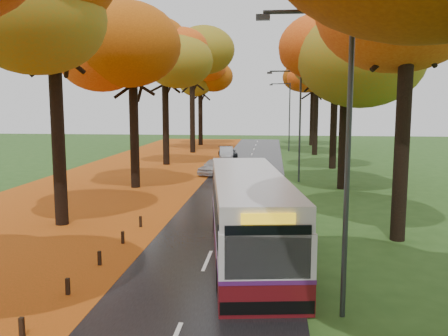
% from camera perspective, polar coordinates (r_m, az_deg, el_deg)
% --- Properties ---
extents(road, '(6.50, 90.00, 0.04)m').
position_cam_1_polar(road, '(29.89, 1.40, -3.06)').
color(road, black).
rests_on(road, ground).
extents(centre_line, '(0.12, 90.00, 0.01)m').
position_cam_1_polar(centre_line, '(29.89, 1.40, -3.01)').
color(centre_line, silver).
rests_on(centre_line, road).
extents(leaf_verge, '(12.00, 90.00, 0.02)m').
position_cam_1_polar(leaf_verge, '(31.87, -14.97, -2.66)').
color(leaf_verge, '#7D410B').
rests_on(leaf_verge, ground).
extents(leaf_drift, '(0.90, 90.00, 0.01)m').
position_cam_1_polar(leaf_drift, '(30.27, -4.37, -2.90)').
color(leaf_drift, '#CB4E14').
rests_on(leaf_drift, road).
extents(trees_left, '(9.20, 74.00, 13.88)m').
position_cam_1_polar(trees_left, '(32.96, -11.20, 14.43)').
color(trees_left, black).
rests_on(trees_left, ground).
extents(trees_right, '(9.30, 74.20, 13.96)m').
position_cam_1_polar(trees_right, '(31.82, 15.23, 14.83)').
color(trees_right, black).
rests_on(trees_right, ground).
extents(streetlamp_near, '(2.45, 0.18, 8.00)m').
position_cam_1_polar(streetlamp_near, '(12.41, 13.59, 3.26)').
color(streetlamp_near, '#333538').
rests_on(streetlamp_near, ground).
extents(streetlamp_mid, '(2.45, 0.18, 8.00)m').
position_cam_1_polar(streetlamp_mid, '(34.32, 8.71, 6.15)').
color(streetlamp_mid, '#333538').
rests_on(streetlamp_mid, ground).
extents(streetlamp_far, '(2.45, 0.18, 8.00)m').
position_cam_1_polar(streetlamp_far, '(56.30, 7.63, 6.78)').
color(streetlamp_far, '#333538').
rests_on(streetlamp_far, ground).
extents(bus, '(4.11, 11.52, 2.97)m').
position_cam_1_polar(bus, '(17.88, 3.00, -5.32)').
color(bus, '#570D12').
rests_on(bus, road).
extents(car_white, '(2.71, 4.05, 1.28)m').
position_cam_1_polar(car_white, '(37.57, -1.11, 0.20)').
color(car_white, silver).
rests_on(car_white, road).
extents(car_silver, '(1.72, 3.93, 1.26)m').
position_cam_1_polar(car_silver, '(47.72, 0.28, 1.81)').
color(car_silver, '#96999E').
rests_on(car_silver, road).
extents(car_dark, '(2.53, 4.10, 1.11)m').
position_cam_1_polar(car_dark, '(49.17, 0.45, 1.90)').
color(car_dark, black).
rests_on(car_dark, road).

